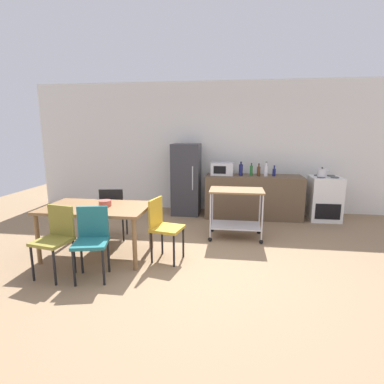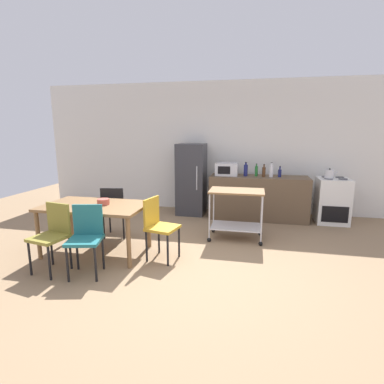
# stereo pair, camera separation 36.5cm
# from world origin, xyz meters

# --- Properties ---
(ground_plane) EXTENTS (12.00, 12.00, 0.00)m
(ground_plane) POSITION_xyz_m (0.00, 0.00, 0.00)
(ground_plane) COLOR #8C7051
(back_wall) EXTENTS (8.40, 0.12, 2.90)m
(back_wall) POSITION_xyz_m (0.00, 3.20, 1.45)
(back_wall) COLOR silver
(back_wall) RESTS_ON ground_plane
(kitchen_counter) EXTENTS (2.00, 0.64, 0.90)m
(kitchen_counter) POSITION_xyz_m (0.90, 2.60, 0.45)
(kitchen_counter) COLOR brown
(kitchen_counter) RESTS_ON ground_plane
(dining_table) EXTENTS (1.50, 0.90, 0.75)m
(dining_table) POSITION_xyz_m (-1.48, 0.22, 0.67)
(dining_table) COLOR brown
(dining_table) RESTS_ON ground_plane
(chair_teal) EXTENTS (0.48, 0.48, 0.89)m
(chair_teal) POSITION_xyz_m (-1.25, -0.41, 0.52)
(chair_teal) COLOR #1E666B
(chair_teal) RESTS_ON ground_plane
(chair_mustard) EXTENTS (0.48, 0.48, 0.89)m
(chair_mustard) POSITION_xyz_m (-0.49, 0.22, 0.52)
(chair_mustard) COLOR gold
(chair_mustard) RESTS_ON ground_plane
(chair_olive) EXTENTS (0.47, 0.47, 0.89)m
(chair_olive) POSITION_xyz_m (-1.73, -0.42, 0.52)
(chair_olive) COLOR olive
(chair_olive) RESTS_ON ground_plane
(chair_black) EXTENTS (0.46, 0.46, 0.89)m
(chair_black) POSITION_xyz_m (-1.52, 0.91, 0.52)
(chair_black) COLOR black
(chair_black) RESTS_ON ground_plane
(stove_oven) EXTENTS (0.60, 0.61, 0.92)m
(stove_oven) POSITION_xyz_m (2.35, 2.62, 0.45)
(stove_oven) COLOR white
(stove_oven) RESTS_ON ground_plane
(refrigerator) EXTENTS (0.60, 0.63, 1.55)m
(refrigerator) POSITION_xyz_m (-0.55, 2.70, 0.78)
(refrigerator) COLOR #333338
(refrigerator) RESTS_ON ground_plane
(kitchen_cart) EXTENTS (0.91, 0.57, 0.85)m
(kitchen_cart) POSITION_xyz_m (0.53, 1.27, 0.57)
(kitchen_cart) COLOR brown
(kitchen_cart) RESTS_ON ground_plane
(microwave) EXTENTS (0.46, 0.35, 0.26)m
(microwave) POSITION_xyz_m (0.23, 2.60, 1.03)
(microwave) COLOR silver
(microwave) RESTS_ON kitchen_counter
(bottle_soda) EXTENTS (0.08, 0.08, 0.29)m
(bottle_soda) POSITION_xyz_m (0.63, 2.57, 1.02)
(bottle_soda) COLOR navy
(bottle_soda) RESTS_ON kitchen_counter
(bottle_sesame_oil) EXTENTS (0.06, 0.06, 0.26)m
(bottle_sesame_oil) POSITION_xyz_m (0.84, 2.59, 1.01)
(bottle_sesame_oil) COLOR #1E6628
(bottle_sesame_oil) RESTS_ON kitchen_counter
(bottle_hot_sauce) EXTENTS (0.07, 0.07, 0.26)m
(bottle_hot_sauce) POSITION_xyz_m (0.99, 2.55, 1.01)
(bottle_hot_sauce) COLOR #4C2D19
(bottle_hot_sauce) RESTS_ON kitchen_counter
(bottle_vinegar) EXTENTS (0.08, 0.08, 0.30)m
(bottle_vinegar) POSITION_xyz_m (1.14, 2.54, 1.02)
(bottle_vinegar) COLOR silver
(bottle_vinegar) RESTS_ON kitchen_counter
(bottle_sparkling_water) EXTENTS (0.07, 0.07, 0.22)m
(bottle_sparkling_water) POSITION_xyz_m (1.31, 2.59, 0.99)
(bottle_sparkling_water) COLOR navy
(bottle_sparkling_water) RESTS_ON kitchen_counter
(fruit_bowl) EXTENTS (0.18, 0.18, 0.09)m
(fruit_bowl) POSITION_xyz_m (-1.36, 0.26, 0.79)
(fruit_bowl) COLOR #B24C3F
(fruit_bowl) RESTS_ON dining_table
(kettle) EXTENTS (0.24, 0.17, 0.19)m
(kettle) POSITION_xyz_m (2.23, 2.52, 1.00)
(kettle) COLOR silver
(kettle) RESTS_ON stove_oven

